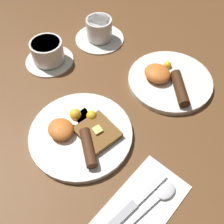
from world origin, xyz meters
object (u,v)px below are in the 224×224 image
at_px(breakfast_plate_far, 169,80).
at_px(knife, 134,204).
at_px(teacup_far, 99,31).
at_px(spoon, 160,196).
at_px(teacup_near, 48,53).
at_px(breakfast_plate_near, 81,133).

xyz_separation_m(breakfast_plate_far, knife, (0.17, -0.32, -0.01)).
distance_m(teacup_far, spoon, 0.55).
bearing_deg(spoon, breakfast_plate_far, 39.97).
height_order(teacup_near, knife, teacup_near).
distance_m(teacup_near, knife, 0.50).
distance_m(breakfast_plate_far, teacup_far, 0.28).
bearing_deg(teacup_far, breakfast_plate_near, -48.26).
relative_size(teacup_near, teacup_far, 0.91).
distance_m(breakfast_plate_near, teacup_near, 0.29).
xyz_separation_m(breakfast_plate_far, spoon, (0.20, -0.27, -0.00)).
relative_size(teacup_far, spoon, 1.00).
xyz_separation_m(breakfast_plate_far, teacup_far, (-0.28, -0.01, 0.02)).
height_order(breakfast_plate_far, knife, breakfast_plate_far).
height_order(teacup_far, spoon, teacup_far).
bearing_deg(knife, breakfast_plate_near, 83.52).
height_order(teacup_near, teacup_far, teacup_far).
height_order(breakfast_plate_far, spoon, breakfast_plate_far).
relative_size(breakfast_plate_far, knife, 1.42).
bearing_deg(breakfast_plate_far, teacup_near, -147.85).
bearing_deg(knife, breakfast_plate_far, 29.55).
xyz_separation_m(breakfast_plate_far, teacup_near, (-0.31, -0.19, 0.02)).
height_order(teacup_near, spoon, teacup_near).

